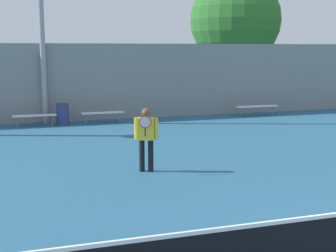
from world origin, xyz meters
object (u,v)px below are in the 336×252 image
(tree_green_tall, at_px, (235,20))
(bench_by_gate, at_px, (257,107))
(tennis_player, at_px, (146,135))
(bench_courtside_near, at_px, (103,113))
(bench_adjacent_court, at_px, (35,116))
(trash_bin, at_px, (63,114))

(tree_green_tall, bearing_deg, bench_by_gate, -107.22)
(tennis_player, height_order, bench_by_gate, tennis_player)
(bench_by_gate, bearing_deg, tree_green_tall, 72.78)
(bench_courtside_near, xyz_separation_m, bench_by_gate, (7.38, -0.00, 0.00))
(bench_adjacent_court, relative_size, bench_by_gate, 0.83)
(tree_green_tall, bearing_deg, trash_bin, -147.82)
(bench_by_gate, xyz_separation_m, trash_bin, (-9.07, 0.04, 0.02))
(bench_adjacent_court, bearing_deg, bench_by_gate, 0.00)
(tennis_player, height_order, tree_green_tall, tree_green_tall)
(tennis_player, bearing_deg, bench_by_gate, 67.40)
(bench_adjacent_court, bearing_deg, bench_courtside_near, 0.00)
(bench_adjacent_court, relative_size, trash_bin, 1.95)
(bench_by_gate, relative_size, trash_bin, 2.36)
(trash_bin, bearing_deg, tree_green_tall, 32.18)
(bench_courtside_near, relative_size, trash_bin, 2.02)
(tennis_player, xyz_separation_m, tree_green_tall, (9.92, 15.46, 3.94))
(trash_bin, distance_m, tree_green_tall, 14.05)
(bench_courtside_near, distance_m, tree_green_tall, 12.77)
(bench_courtside_near, bearing_deg, trash_bin, 178.52)
(bench_courtside_near, relative_size, tree_green_tall, 0.23)
(bench_courtside_near, distance_m, bench_adjacent_court, 2.81)
(bench_by_gate, bearing_deg, bench_courtside_near, 180.00)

